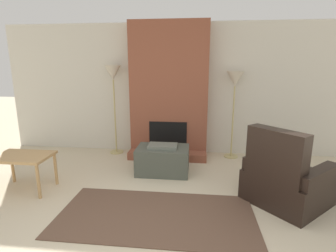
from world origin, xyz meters
TOP-DOWN VIEW (x-y plane):
  - wall_back at (0.00, 3.38)m, footprint 6.83×0.06m
  - fireplace at (0.00, 3.16)m, footprint 1.51×0.66m
  - ottoman at (0.00, 2.19)m, footprint 0.87×0.56m
  - armchair at (1.71, 1.36)m, footprint 1.25×1.25m
  - side_table at (-1.92, 1.35)m, footprint 0.79×0.53m
  - floor_lamp_left at (-1.10, 3.13)m, footprint 0.33×0.33m
  - floor_lamp_right at (1.25, 3.13)m, footprint 0.33×0.33m
  - area_rug at (0.09, 0.87)m, footprint 2.38×1.18m

SIDE VIEW (x-z plane):
  - area_rug at x=0.09m, z-range 0.00..0.01m
  - ottoman at x=0.00m, z-range -0.02..0.48m
  - armchair at x=1.71m, z-range -0.22..0.83m
  - side_table at x=-1.92m, z-range 0.20..0.73m
  - fireplace at x=0.00m, z-range -0.06..2.54m
  - wall_back at x=0.00m, z-range 0.00..2.60m
  - floor_lamp_right at x=1.25m, z-range 0.60..2.28m
  - floor_lamp_left at x=-1.10m, z-range 0.65..2.43m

